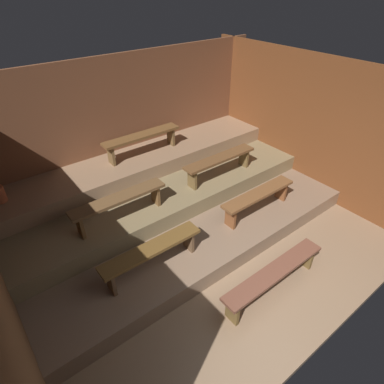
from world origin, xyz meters
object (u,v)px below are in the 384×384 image
object	(u,v)px
bench_upper_center	(142,138)
bench_lower_left	(152,252)
bench_middle_left	(119,201)
bench_floor_center	(274,274)
bench_lower_right	(258,196)
bench_middle_right	(220,161)

from	to	relation	value
bench_upper_center	bench_lower_left	bearing A→B (deg)	-118.67
bench_lower_left	bench_upper_center	world-z (taller)	bench_upper_center
bench_middle_left	bench_floor_center	bearing A→B (deg)	-60.52
bench_lower_right	bench_upper_center	xyz separation A→B (m)	(-1.00, 2.20, 0.59)
bench_lower_right	bench_middle_left	world-z (taller)	bench_middle_left
bench_middle_left	bench_lower_left	bearing A→B (deg)	-92.29
bench_middle_right	bench_middle_left	bearing A→B (deg)	180.00
bench_middle_left	bench_lower_right	bearing A→B (deg)	-24.53
bench_middle_left	bench_upper_center	xyz separation A→B (m)	(1.17, 1.22, 0.30)
bench_lower_right	bench_upper_center	size ratio (longest dim) A/B	0.97
bench_lower_right	bench_middle_left	size ratio (longest dim) A/B	0.99
bench_lower_left	bench_upper_center	xyz separation A→B (m)	(1.21, 2.20, 0.59)
bench_middle_left	bench_middle_right	size ratio (longest dim) A/B	1.00
bench_lower_right	bench_middle_left	distance (m)	2.40
bench_lower_left	bench_middle_right	xyz separation A→B (m)	(2.16, 0.99, 0.30)
bench_lower_right	bench_middle_left	bearing A→B (deg)	155.47
bench_middle_left	bench_middle_right	world-z (taller)	same
bench_lower_right	bench_lower_left	bearing A→B (deg)	180.00
bench_floor_center	bench_middle_right	bearing A→B (deg)	67.85
bench_floor_center	bench_lower_right	size ratio (longest dim) A/B	1.19
bench_floor_center	bench_lower_right	distance (m)	1.54
bench_upper_center	bench_floor_center	bearing A→B (deg)	-88.84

